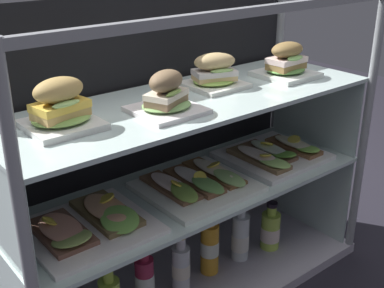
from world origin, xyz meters
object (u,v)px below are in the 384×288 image
object	(u,v)px
plated_roll_sandwich_near_left_corner	(215,74)
juice_bottle_back_left	(145,280)
plated_roll_sandwich_far_left	(166,97)
juice_bottle_back_center	(209,246)
juice_bottle_tucked_behind	(181,267)
plated_roll_sandwich_left_of_center	(286,63)
juice_bottle_front_right_end	(270,230)
open_sandwich_tray_mid_right	(197,183)
open_sandwich_tray_far_right	(274,154)
juice_bottle_front_middle	(240,237)
open_sandwich_tray_right_of_center	(89,224)
plated_roll_sandwich_mid_right	(60,108)

from	to	relation	value
plated_roll_sandwich_near_left_corner	juice_bottle_back_left	size ratio (longest dim) A/B	0.74
plated_roll_sandwich_far_left	juice_bottle_back_center	size ratio (longest dim) A/B	0.73
juice_bottle_tucked_behind	plated_roll_sandwich_left_of_center	bearing A→B (deg)	0.02
juice_bottle_front_right_end	plated_roll_sandwich_near_left_corner	bearing A→B (deg)	161.10
open_sandwich_tray_mid_right	open_sandwich_tray_far_right	world-z (taller)	open_sandwich_tray_far_right
plated_roll_sandwich_far_left	plated_roll_sandwich_near_left_corner	xyz separation A→B (m)	(0.26, 0.10, -0.00)
open_sandwich_tray_mid_right	juice_bottle_tucked_behind	world-z (taller)	open_sandwich_tray_mid_right
juice_bottle_front_right_end	open_sandwich_tray_far_right	bearing A→B (deg)	61.59
juice_bottle_front_middle	juice_bottle_front_right_end	bearing A→B (deg)	-9.24
plated_roll_sandwich_near_left_corner	juice_bottle_back_center	world-z (taller)	plated_roll_sandwich_near_left_corner
open_sandwich_tray_far_right	juice_bottle_back_center	xyz separation A→B (m)	(-0.28, 0.02, -0.28)
plated_roll_sandwich_left_of_center	juice_bottle_back_center	bearing A→B (deg)	176.66
plated_roll_sandwich_far_left	open_sandwich_tray_right_of_center	xyz separation A→B (m)	(-0.24, 0.04, -0.32)
plated_roll_sandwich_mid_right	juice_bottle_back_left	bearing A→B (deg)	-4.22
juice_bottle_front_middle	juice_bottle_tucked_behind	bearing A→B (deg)	-178.83
open_sandwich_tray_mid_right	juice_bottle_tucked_behind	bearing A→B (deg)	174.73
plated_roll_sandwich_near_left_corner	plated_roll_sandwich_left_of_center	size ratio (longest dim) A/B	0.95
juice_bottle_front_right_end	plated_roll_sandwich_far_left	bearing A→B (deg)	-177.09
open_sandwich_tray_mid_right	juice_bottle_back_center	world-z (taller)	open_sandwich_tray_mid_right
juice_bottle_back_left	juice_bottle_back_center	xyz separation A→B (m)	(0.27, 0.01, 0.01)
open_sandwich_tray_far_right	juice_bottle_front_right_end	size ratio (longest dim) A/B	1.74
juice_bottle_back_center	juice_bottle_front_middle	distance (m)	0.14
juice_bottle_back_left	juice_bottle_tucked_behind	bearing A→B (deg)	-5.42
juice_bottle_front_middle	juice_bottle_back_center	bearing A→B (deg)	174.66
plated_roll_sandwich_left_of_center	juice_bottle_front_middle	distance (m)	0.63
plated_roll_sandwich_far_left	juice_bottle_front_middle	world-z (taller)	plated_roll_sandwich_far_left
plated_roll_sandwich_mid_right	open_sandwich_tray_far_right	world-z (taller)	plated_roll_sandwich_mid_right
plated_roll_sandwich_left_of_center	juice_bottle_front_right_end	distance (m)	0.62
plated_roll_sandwich_far_left	open_sandwich_tray_far_right	distance (m)	0.58
open_sandwich_tray_mid_right	juice_bottle_front_right_end	xyz separation A→B (m)	(0.35, -0.01, -0.30)
juice_bottle_front_middle	open_sandwich_tray_right_of_center	bearing A→B (deg)	-178.91
plated_roll_sandwich_left_of_center	open_sandwich_tray_mid_right	size ratio (longest dim) A/B	0.54
juice_bottle_back_center	open_sandwich_tray_mid_right	bearing A→B (deg)	-161.76
plated_roll_sandwich_far_left	open_sandwich_tray_mid_right	distance (m)	0.35
open_sandwich_tray_mid_right	open_sandwich_tray_far_right	size ratio (longest dim) A/B	1.00
plated_roll_sandwich_far_left	plated_roll_sandwich_left_of_center	world-z (taller)	same
plated_roll_sandwich_mid_right	juice_bottle_tucked_behind	world-z (taller)	plated_roll_sandwich_mid_right
juice_bottle_back_left	open_sandwich_tray_right_of_center	bearing A→B (deg)	-174.26
open_sandwich_tray_far_right	juice_bottle_tucked_behind	size ratio (longest dim) A/B	1.55
open_sandwich_tray_far_right	juice_bottle_front_right_end	bearing A→B (deg)	-118.41
open_sandwich_tray_right_of_center	juice_bottle_back_left	size ratio (longest dim) A/B	1.44
plated_roll_sandwich_near_left_corner	juice_bottle_back_center	bearing A→B (deg)	-139.83
plated_roll_sandwich_left_of_center	open_sandwich_tray_right_of_center	bearing A→B (deg)	-179.57
juice_bottle_back_left	juice_bottle_back_center	world-z (taller)	juice_bottle_back_center
plated_roll_sandwich_left_of_center	open_sandwich_tray_far_right	distance (m)	0.32
juice_bottle_front_middle	juice_bottle_front_right_end	size ratio (longest dim) A/B	1.18
juice_bottle_back_left	juice_bottle_front_middle	bearing A→B (deg)	-0.98
open_sandwich_tray_right_of_center	juice_bottle_front_middle	distance (m)	0.66
plated_roll_sandwich_near_left_corner	juice_bottle_tucked_behind	world-z (taller)	plated_roll_sandwich_near_left_corner
open_sandwich_tray_mid_right	juice_bottle_front_middle	distance (m)	0.36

